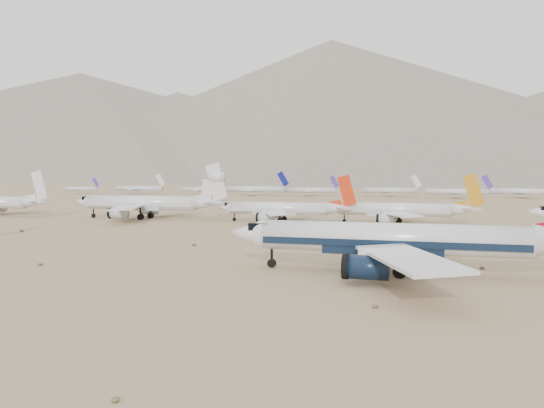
{
  "coord_description": "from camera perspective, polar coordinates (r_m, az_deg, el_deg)",
  "views": [
    {
      "loc": [
        16.02,
        -86.08,
        14.47
      ],
      "look_at": [
        -24.15,
        50.65,
        7.0
      ],
      "focal_mm": 35.0,
      "sensor_mm": 36.0,
      "label": 1
    }
  ],
  "objects": [
    {
      "name": "ground",
      "position": [
        88.74,
        5.79,
        -6.4
      ],
      "size": [
        7000.0,
        7000.0,
        0.0
      ],
      "primitive_type": "plane",
      "color": "#937C55",
      "rests_on": "ground"
    },
    {
      "name": "main_airliner",
      "position": [
        80.52,
        14.25,
        -3.8
      ],
      "size": [
        52.18,
        50.97,
        18.41
      ],
      "color": "white",
      "rests_on": "ground"
    },
    {
      "name": "row2_gold_tail",
      "position": [
        163.72,
        13.71,
        -0.64
      ],
      "size": [
        43.42,
        42.46,
        15.46
      ],
      "color": "white",
      "rests_on": "ground"
    },
    {
      "name": "row2_orange_tail",
      "position": [
        166.19,
        1.28,
        -0.54
      ],
      "size": [
        42.16,
        41.25,
        15.04
      ],
      "color": "white",
      "rests_on": "ground"
    },
    {
      "name": "row2_white_trijet",
      "position": [
        183.27,
        -13.07,
        0.12
      ],
      "size": [
        53.67,
        52.45,
        19.02
      ],
      "color": "white",
      "rests_on": "ground"
    },
    {
      "name": "distant_storage_row",
      "position": [
        385.75,
        22.22,
        1.29
      ],
      "size": [
        664.31,
        61.06,
        15.94
      ],
      "color": "silver",
      "rests_on": "ground"
    },
    {
      "name": "mountain_range",
      "position": [
        1743.82,
        18.28,
        8.64
      ],
      "size": [
        7354.0,
        3024.0,
        470.0
      ],
      "color": "slate",
      "rests_on": "ground"
    },
    {
      "name": "desert_scrub",
      "position": [
        60.2,
        2.74,
        -10.63
      ],
      "size": [
        261.14,
        121.67,
        0.63
      ],
      "color": "brown",
      "rests_on": "ground"
    }
  ]
}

